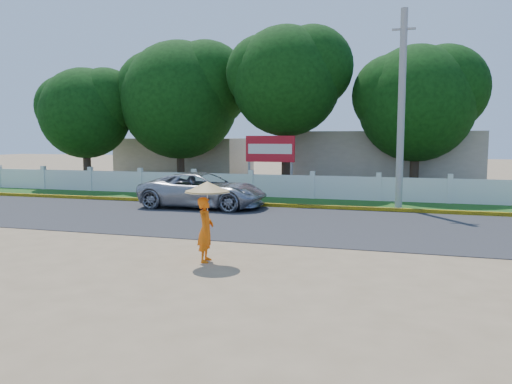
# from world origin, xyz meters

# --- Properties ---
(ground) EXTENTS (120.00, 120.00, 0.00)m
(ground) POSITION_xyz_m (0.00, 0.00, 0.00)
(ground) COLOR #9E8460
(ground) RESTS_ON ground
(road) EXTENTS (60.00, 7.00, 0.02)m
(road) POSITION_xyz_m (0.00, 4.50, 0.01)
(road) COLOR #38383A
(road) RESTS_ON ground
(grass_verge) EXTENTS (60.00, 3.50, 0.03)m
(grass_verge) POSITION_xyz_m (0.00, 9.75, 0.01)
(grass_verge) COLOR #2D601E
(grass_verge) RESTS_ON ground
(curb) EXTENTS (40.00, 0.18, 0.16)m
(curb) POSITION_xyz_m (0.00, 8.05, 0.08)
(curb) COLOR yellow
(curb) RESTS_ON ground
(fence) EXTENTS (40.00, 0.10, 1.10)m
(fence) POSITION_xyz_m (0.00, 11.20, 0.55)
(fence) COLOR silver
(fence) RESTS_ON ground
(building_near) EXTENTS (10.00, 6.00, 3.20)m
(building_near) POSITION_xyz_m (3.00, 18.00, 1.60)
(building_near) COLOR #B7AD99
(building_near) RESTS_ON ground
(building_far) EXTENTS (8.00, 5.00, 2.80)m
(building_far) POSITION_xyz_m (-10.00, 19.00, 1.40)
(building_far) COLOR #B7AD99
(building_far) RESTS_ON ground
(utility_pole) EXTENTS (0.28, 0.28, 7.87)m
(utility_pole) POSITION_xyz_m (3.90, 9.10, 3.94)
(utility_pole) COLOR gray
(utility_pole) RESTS_ON ground
(vehicle) EXTENTS (5.20, 2.42, 1.44)m
(vehicle) POSITION_xyz_m (-3.76, 7.07, 0.72)
(vehicle) COLOR #A0A1A7
(vehicle) RESTS_ON ground
(monk_with_parasol) EXTENTS (1.03, 1.03, 1.87)m
(monk_with_parasol) POSITION_xyz_m (-0.24, -1.18, 1.22)
(monk_with_parasol) COLOR #E15E0B
(monk_with_parasol) RESTS_ON ground
(billboard) EXTENTS (2.50, 0.13, 2.95)m
(billboard) POSITION_xyz_m (-2.35, 12.30, 2.14)
(billboard) COLOR gray
(billboard) RESTS_ON ground
(tree_row) EXTENTS (34.09, 8.03, 9.09)m
(tree_row) POSITION_xyz_m (0.57, 14.39, 5.12)
(tree_row) COLOR #473828
(tree_row) RESTS_ON ground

